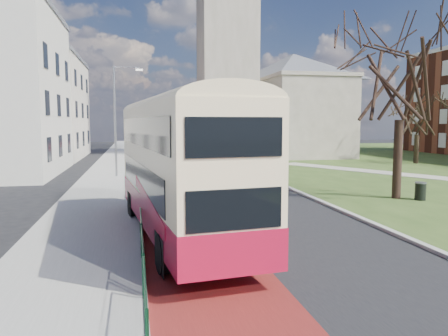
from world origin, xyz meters
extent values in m
plane|color=black|center=(0.00, 0.00, 0.00)|extent=(160.00, 160.00, 0.00)
cube|color=black|center=(1.50, 20.00, 0.01)|extent=(9.00, 120.00, 0.01)
cube|color=#591414|center=(-1.20, 20.00, 0.01)|extent=(3.40, 120.00, 0.01)
cube|color=gray|center=(-5.00, 20.00, 0.06)|extent=(4.00, 120.00, 0.12)
cube|color=#999993|center=(-3.00, 20.00, 0.07)|extent=(0.25, 120.00, 0.13)
cube|color=#999993|center=(6.10, 22.00, 0.07)|extent=(0.25, 80.00, 0.13)
cube|color=#2E491A|center=(26.00, 22.00, 0.02)|extent=(40.00, 80.00, 0.04)
cylinder|color=#0C361E|center=(-2.95, 4.00, 1.10)|extent=(0.04, 24.00, 0.04)
cylinder|color=#0C361E|center=(-2.95, 4.00, 0.15)|extent=(0.04, 24.00, 0.04)
cube|color=gray|center=(8.00, 38.00, 12.00)|extent=(6.50, 6.50, 24.00)
cube|color=gray|center=(16.50, 38.00, 4.50)|extent=(9.00, 18.00, 9.00)
pyramid|color=#565960|center=(16.50, 38.00, 12.60)|extent=(9.00, 18.00, 3.60)
cube|color=beige|center=(-14.00, 38.00, 5.50)|extent=(10.00, 16.00, 11.00)
cube|color=#565960|center=(-14.00, 38.00, 11.25)|extent=(10.30, 16.30, 0.50)
cylinder|color=gray|center=(-4.50, 18.00, 4.12)|extent=(0.16, 0.16, 8.00)
cylinder|color=gray|center=(-3.60, 18.00, 8.02)|extent=(1.80, 0.10, 0.10)
cube|color=silver|center=(-2.70, 18.00, 7.87)|extent=(0.50, 0.18, 0.12)
cube|color=#A30F2B|center=(-1.59, 0.32, 1.07)|extent=(4.03, 11.79, 1.05)
cube|color=#FAE3AA|center=(-1.59, 0.32, 3.12)|extent=(4.00, 11.73, 3.05)
cube|color=black|center=(-2.94, 0.48, 2.18)|extent=(1.18, 9.42, 1.00)
cube|color=black|center=(-0.32, 0.79, 2.18)|extent=(1.18, 9.42, 1.00)
cube|color=black|center=(-2.90, 0.17, 3.75)|extent=(1.29, 10.34, 0.95)
cube|color=black|center=(-0.28, 0.48, 3.75)|extent=(1.29, 10.34, 0.95)
cube|color=black|center=(-2.27, 6.03, 2.18)|extent=(2.35, 0.36, 1.10)
cube|color=black|center=(-2.27, 6.03, 3.75)|extent=(2.35, 0.36, 0.95)
cube|color=orange|center=(-2.27, 6.03, 4.35)|extent=(1.87, 0.32, 0.32)
cylinder|color=black|center=(-3.27, 4.08, 0.55)|extent=(0.44, 1.12, 1.09)
cylinder|color=black|center=(-0.84, 4.37, 0.55)|extent=(0.44, 1.12, 1.09)
cylinder|color=black|center=(-2.39, -3.27, 0.55)|extent=(0.44, 1.12, 1.09)
cylinder|color=black|center=(0.03, -2.98, 0.55)|extent=(0.44, 1.12, 1.09)
cylinder|color=black|center=(10.53, 5.91, 2.12)|extent=(0.52, 0.52, 4.17)
cylinder|color=black|center=(24.08, 23.51, 1.46)|extent=(0.47, 0.47, 2.83)
cylinder|color=black|center=(11.44, 5.16, 0.48)|extent=(0.71, 0.71, 0.88)
cylinder|color=gray|center=(11.44, 5.16, 0.95)|extent=(0.76, 0.76, 0.06)
camera|label=1|loc=(-3.07, -14.82, 4.08)|focal=35.00mm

